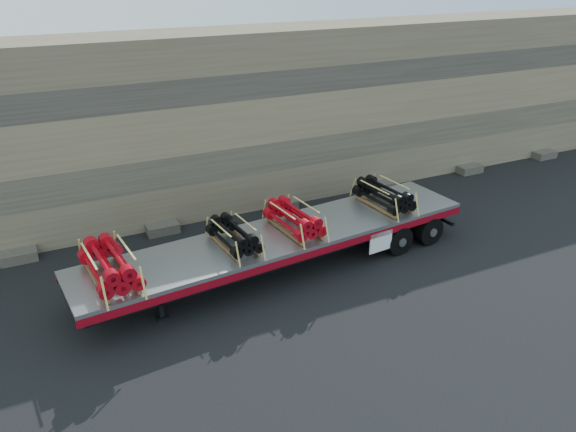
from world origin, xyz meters
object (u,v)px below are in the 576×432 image
bundle_midrear (294,219)px  bundle_rear (384,196)px  trailer (282,252)px  bundle_front (110,266)px  bundle_midfront (234,236)px

bundle_midrear → bundle_rear: bundle_rear is taller
trailer → bundle_midrear: (0.48, 0.05, 1.07)m
bundle_front → bundle_rear: 9.75m
trailer → bundle_front: (-5.47, -0.54, 1.11)m
bundle_midrear → bundle_rear: bearing=0.0°
bundle_midfront → bundle_front: bearing=180.0°
bundle_midfront → bundle_rear: bundle_rear is taller
bundle_rear → trailer: bearing=-180.0°
bundle_front → trailer: bearing=0.0°
bundle_front → bundle_rear: bearing=0.0°
bundle_midfront → bundle_rear: (5.93, 0.59, 0.04)m
bundle_front → bundle_midfront: (3.77, 0.37, -0.07)m
bundle_midfront → bundle_rear: bearing=0.0°
trailer → bundle_midfront: (-1.70, -0.17, 1.04)m
bundle_front → bundle_rear: (9.70, 0.96, -0.04)m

